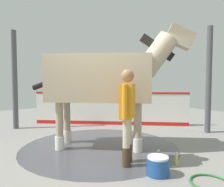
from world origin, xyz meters
TOP-DOWN VIEW (x-y plane):
  - ground_plane at (0.00, 0.00)m, footprint 16.00×16.00m
  - wet_patch at (0.28, -0.23)m, footprint 3.52×3.52m
  - barrier_wall at (2.12, -1.91)m, footprint 3.55×3.88m
  - roof_post_near at (-0.47, -3.47)m, footprint 0.16×0.16m
  - roof_post_far at (3.44, 0.81)m, footprint 0.16×0.16m
  - horse at (0.20, -0.32)m, footprint 2.61×2.81m
  - handler at (-0.88, -0.04)m, footprint 0.49×0.55m
  - wash_bucket at (-1.52, -0.14)m, footprint 0.36×0.36m
  - bottle_shampoo at (-1.45, -0.71)m, footprint 0.06×0.06m
  - bottle_spray at (-1.06, -0.67)m, footprint 0.08×0.08m
  - hose_coil at (-2.18, -0.52)m, footprint 0.58×0.58m

SIDE VIEW (x-z plane):
  - ground_plane at x=0.00m, z-range -0.02..0.00m
  - wet_patch at x=0.28m, z-range 0.00..0.00m
  - hose_coil at x=-2.18m, z-range 0.00..0.03m
  - bottle_spray at x=-1.06m, z-range -0.01..0.18m
  - bottle_shampoo at x=-1.45m, z-range -0.01..0.22m
  - wash_bucket at x=-1.52m, z-range 0.00..0.30m
  - barrier_wall at x=2.12m, z-range -0.04..1.07m
  - handler at x=-0.88m, z-range 0.14..1.85m
  - roof_post_near at x=-0.47m, z-range 0.00..3.03m
  - roof_post_far at x=3.44m, z-range 0.00..3.03m
  - horse at x=0.20m, z-range 0.19..2.90m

